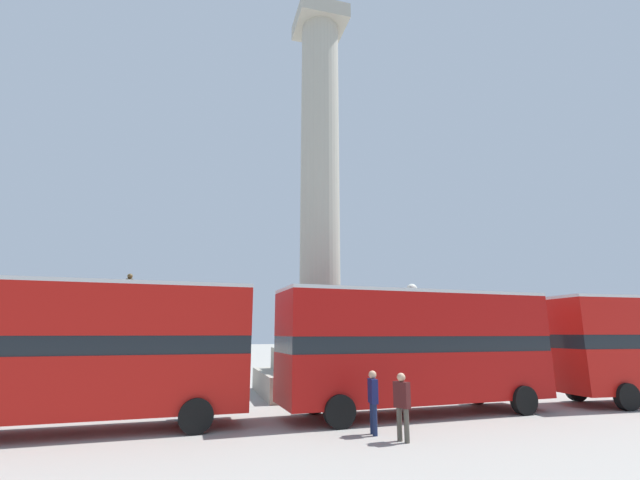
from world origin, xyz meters
TOP-DOWN VIEW (x-y plane):
  - ground_plane at (0.00, 0.00)m, footprint 200.00×200.00m
  - monument_column at (0.00, 0.00)m, footprint 5.86×5.86m
  - bus_a at (1.94, -6.27)m, footprint 10.25×3.31m
  - bus_b at (-9.43, -6.27)m, footprint 10.36×3.00m
  - equestrian_statue at (-9.56, 3.66)m, footprint 4.13×3.62m
  - street_lamp at (3.97, -2.31)m, footprint 0.52×0.52m
  - pedestrian_near_lamp at (-0.84, -8.79)m, footprint 0.23×0.48m
  - pedestrian_by_plinth at (-0.39, -9.76)m, footprint 0.36×0.50m

SIDE VIEW (x-z plane):
  - ground_plane at x=0.00m, z-range 0.00..0.00m
  - pedestrian_near_lamp at x=-0.84m, z-range 0.12..1.89m
  - pedestrian_by_plinth at x=-0.39m, z-range 0.12..1.90m
  - equestrian_statue at x=-9.56m, z-range -1.28..4.70m
  - bus_a at x=1.94m, z-range 0.23..4.61m
  - bus_b at x=-9.43m, z-range 0.23..4.63m
  - street_lamp at x=3.97m, z-range 0.77..5.97m
  - monument_column at x=0.00m, z-range -3.35..19.03m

